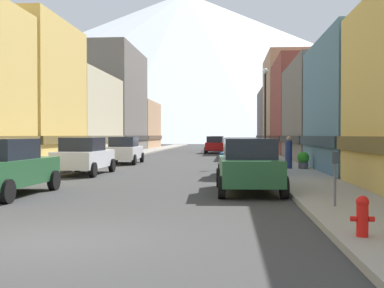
{
  "coord_description": "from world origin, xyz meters",
  "views": [
    {
      "loc": [
        3.19,
        -8.3,
        1.88
      ],
      "look_at": [
        -0.41,
        37.55,
        1.06
      ],
      "focal_mm": 45.32,
      "sensor_mm": 36.0,
      "label": 1
    }
  ],
  "objects_px": {
    "fire_hydrant_near": "(362,215)",
    "pedestrian_0": "(289,154)",
    "car_right_0": "(249,165)",
    "car_left_2": "(124,150)",
    "car_driving_1": "(217,143)",
    "potted_plant_1": "(6,162)",
    "car_left_0": "(4,167)",
    "car_right_1": "(243,157)",
    "car_left_1": "(84,156)",
    "car_driving_0": "(215,145)",
    "parking_meter_near": "(335,171)",
    "potted_plant_0": "(303,160)",
    "streetlamp_right": "(265,101)"
  },
  "relations": [
    {
      "from": "car_right_1",
      "to": "potted_plant_0",
      "type": "relative_size",
      "value": 5.07
    },
    {
      "from": "car_right_0",
      "to": "car_left_2",
      "type": "bearing_deg",
      "value": 115.88
    },
    {
      "from": "car_left_0",
      "to": "car_right_0",
      "type": "xyz_separation_m",
      "value": [
        7.6,
        1.51,
        0.0
      ]
    },
    {
      "from": "car_driving_1",
      "to": "parking_meter_near",
      "type": "distance_m",
      "value": 47.68
    },
    {
      "from": "parking_meter_near",
      "to": "car_driving_0",
      "type": "bearing_deg",
      "value": 96.11
    },
    {
      "from": "parking_meter_near",
      "to": "potted_plant_1",
      "type": "xyz_separation_m",
      "value": [
        -12.75,
        9.3,
        -0.36
      ]
    },
    {
      "from": "car_driving_0",
      "to": "potted_plant_0",
      "type": "height_order",
      "value": "car_driving_0"
    },
    {
      "from": "car_left_0",
      "to": "car_left_2",
      "type": "bearing_deg",
      "value": 89.99
    },
    {
      "from": "car_right_0",
      "to": "parking_meter_near",
      "type": "relative_size",
      "value": 3.36
    },
    {
      "from": "car_right_1",
      "to": "fire_hydrant_near",
      "type": "distance_m",
      "value": 14.07
    },
    {
      "from": "car_right_1",
      "to": "fire_hydrant_near",
      "type": "xyz_separation_m",
      "value": [
        1.65,
        -13.97,
        -0.37
      ]
    },
    {
      "from": "pedestrian_0",
      "to": "streetlamp_right",
      "type": "distance_m",
      "value": 5.51
    },
    {
      "from": "car_left_1",
      "to": "parking_meter_near",
      "type": "bearing_deg",
      "value": -48.33
    },
    {
      "from": "car_left_0",
      "to": "parking_meter_near",
      "type": "bearing_deg",
      "value": -14.28
    },
    {
      "from": "pedestrian_0",
      "to": "car_right_0",
      "type": "bearing_deg",
      "value": -104.33
    },
    {
      "from": "potted_plant_0",
      "to": "potted_plant_1",
      "type": "relative_size",
      "value": 1.02
    },
    {
      "from": "potted_plant_0",
      "to": "car_right_1",
      "type": "bearing_deg",
      "value": -135.85
    },
    {
      "from": "car_left_2",
      "to": "fire_hydrant_near",
      "type": "xyz_separation_m",
      "value": [
        9.25,
        -23.19,
        -0.37
      ]
    },
    {
      "from": "car_left_0",
      "to": "car_left_2",
      "type": "distance_m",
      "value": 17.18
    },
    {
      "from": "car_left_0",
      "to": "potted_plant_1",
      "type": "bearing_deg",
      "value": 114.96
    },
    {
      "from": "potted_plant_1",
      "to": "pedestrian_0",
      "type": "xyz_separation_m",
      "value": [
        13.25,
        4.22,
        0.28
      ]
    },
    {
      "from": "car_right_1",
      "to": "car_left_1",
      "type": "bearing_deg",
      "value": 177.42
    },
    {
      "from": "car_left_2",
      "to": "streetlamp_right",
      "type": "distance_m",
      "value": 9.79
    },
    {
      "from": "car_left_1",
      "to": "parking_meter_near",
      "type": "xyz_separation_m",
      "value": [
        9.55,
        -10.73,
        0.11
      ]
    },
    {
      "from": "car_left_2",
      "to": "pedestrian_0",
      "type": "height_order",
      "value": "pedestrian_0"
    },
    {
      "from": "fire_hydrant_near",
      "to": "potted_plant_0",
      "type": "height_order",
      "value": "potted_plant_0"
    },
    {
      "from": "car_left_1",
      "to": "fire_hydrant_near",
      "type": "bearing_deg",
      "value": -57.12
    },
    {
      "from": "car_right_1",
      "to": "car_driving_0",
      "type": "distance_m",
      "value": 28.48
    },
    {
      "from": "car_left_0",
      "to": "car_left_1",
      "type": "height_order",
      "value": "same"
    },
    {
      "from": "car_driving_0",
      "to": "potted_plant_0",
      "type": "bearing_deg",
      "value": -77.95
    },
    {
      "from": "car_driving_1",
      "to": "potted_plant_1",
      "type": "relative_size",
      "value": 5.07
    },
    {
      "from": "fire_hydrant_near",
      "to": "pedestrian_0",
      "type": "bearing_deg",
      "value": 87.32
    },
    {
      "from": "car_left_1",
      "to": "potted_plant_0",
      "type": "relative_size",
      "value": 5.01
    },
    {
      "from": "car_left_2",
      "to": "car_right_0",
      "type": "bearing_deg",
      "value": -64.12
    },
    {
      "from": "car_left_0",
      "to": "car_driving_0",
      "type": "height_order",
      "value": "same"
    },
    {
      "from": "car_left_1",
      "to": "potted_plant_1",
      "type": "xyz_separation_m",
      "value": [
        -3.2,
        -1.43,
        -0.25
      ]
    },
    {
      "from": "potted_plant_0",
      "to": "car_left_2",
      "type": "bearing_deg",
      "value": 150.49
    },
    {
      "from": "car_right_0",
      "to": "streetlamp_right",
      "type": "bearing_deg",
      "value": 83.72
    },
    {
      "from": "car_left_0",
      "to": "car_right_1",
      "type": "distance_m",
      "value": 11.0
    },
    {
      "from": "pedestrian_0",
      "to": "car_left_1",
      "type": "bearing_deg",
      "value": -164.48
    },
    {
      "from": "car_right_1",
      "to": "streetlamp_right",
      "type": "height_order",
      "value": "streetlamp_right"
    },
    {
      "from": "parking_meter_near",
      "to": "potted_plant_1",
      "type": "relative_size",
      "value": 1.53
    },
    {
      "from": "potted_plant_1",
      "to": "car_left_0",
      "type": "bearing_deg",
      "value": -65.04
    },
    {
      "from": "car_left_0",
      "to": "car_right_0",
      "type": "distance_m",
      "value": 7.75
    },
    {
      "from": "car_left_1",
      "to": "car_driving_0",
      "type": "bearing_deg",
      "value": 79.1
    },
    {
      "from": "parking_meter_near",
      "to": "car_left_0",
      "type": "bearing_deg",
      "value": 165.72
    },
    {
      "from": "car_left_0",
      "to": "car_right_1",
      "type": "xyz_separation_m",
      "value": [
        7.6,
        7.96,
        0.0
      ]
    },
    {
      "from": "car_left_0",
      "to": "streetlamp_right",
      "type": "height_order",
      "value": "streetlamp_right"
    },
    {
      "from": "car_left_1",
      "to": "streetlamp_right",
      "type": "height_order",
      "value": "streetlamp_right"
    },
    {
      "from": "car_left_0",
      "to": "pedestrian_0",
      "type": "distance_m",
      "value": 14.97
    }
  ]
}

